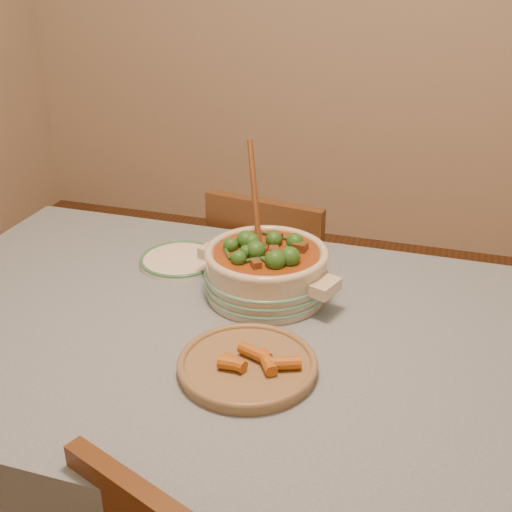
{
  "coord_description": "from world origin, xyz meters",
  "views": [
    {
      "loc": [
        0.47,
        -1.21,
        1.59
      ],
      "look_at": [
        0.03,
        0.18,
        0.86
      ],
      "focal_mm": 45.0,
      "sensor_mm": 36.0,
      "label": 1
    }
  ],
  "objects_px": {
    "dining_table": "(221,357)",
    "fried_plate": "(248,363)",
    "stew_casserole": "(266,267)",
    "white_plate": "(180,260)",
    "condiment_bowl": "(293,248)",
    "chair_far": "(276,290)"
  },
  "relations": [
    {
      "from": "chair_far",
      "to": "fried_plate",
      "type": "bearing_deg",
      "value": 109.78
    },
    {
      "from": "white_plate",
      "to": "condiment_bowl",
      "type": "height_order",
      "value": "condiment_bowl"
    },
    {
      "from": "dining_table",
      "to": "chair_far",
      "type": "distance_m",
      "value": 0.7
    },
    {
      "from": "dining_table",
      "to": "fried_plate",
      "type": "distance_m",
      "value": 0.22
    },
    {
      "from": "fried_plate",
      "to": "chair_far",
      "type": "distance_m",
      "value": 0.89
    },
    {
      "from": "stew_casserole",
      "to": "fried_plate",
      "type": "bearing_deg",
      "value": -80.17
    },
    {
      "from": "stew_casserole",
      "to": "chair_far",
      "type": "bearing_deg",
      "value": 102.66
    },
    {
      "from": "white_plate",
      "to": "stew_casserole",
      "type": "bearing_deg",
      "value": -18.72
    },
    {
      "from": "stew_casserole",
      "to": "chair_far",
      "type": "height_order",
      "value": "stew_casserole"
    },
    {
      "from": "condiment_bowl",
      "to": "chair_far",
      "type": "relative_size",
      "value": 0.12
    },
    {
      "from": "fried_plate",
      "to": "chair_far",
      "type": "xyz_separation_m",
      "value": [
        -0.17,
        0.82,
        -0.29
      ]
    },
    {
      "from": "fried_plate",
      "to": "chair_far",
      "type": "height_order",
      "value": "chair_far"
    },
    {
      "from": "white_plate",
      "to": "chair_far",
      "type": "distance_m",
      "value": 0.52
    },
    {
      "from": "fried_plate",
      "to": "stew_casserole",
      "type": "bearing_deg",
      "value": 99.83
    },
    {
      "from": "dining_table",
      "to": "chair_far",
      "type": "height_order",
      "value": "chair_far"
    },
    {
      "from": "dining_table",
      "to": "fried_plate",
      "type": "bearing_deg",
      "value": -52.01
    },
    {
      "from": "dining_table",
      "to": "white_plate",
      "type": "xyz_separation_m",
      "value": [
        -0.22,
        0.27,
        0.1
      ]
    },
    {
      "from": "stew_casserole",
      "to": "white_plate",
      "type": "relative_size",
      "value": 1.42
    },
    {
      "from": "stew_casserole",
      "to": "condiment_bowl",
      "type": "height_order",
      "value": "stew_casserole"
    },
    {
      "from": "stew_casserole",
      "to": "white_plate",
      "type": "distance_m",
      "value": 0.31
    },
    {
      "from": "fried_plate",
      "to": "condiment_bowl",
      "type": "bearing_deg",
      "value": 94.54
    },
    {
      "from": "dining_table",
      "to": "fried_plate",
      "type": "height_order",
      "value": "fried_plate"
    }
  ]
}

